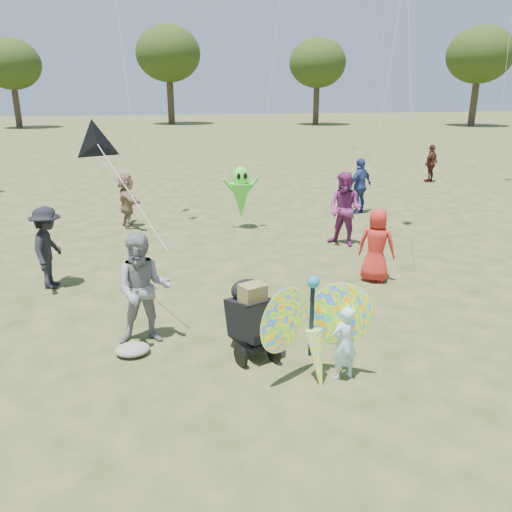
{
  "coord_description": "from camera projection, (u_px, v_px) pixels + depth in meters",
  "views": [
    {
      "loc": [
        -1.94,
        -6.06,
        3.67
      ],
      "look_at": [
        -0.2,
        1.5,
        1.1
      ],
      "focal_mm": 35.0,
      "sensor_mm": 36.0,
      "label": 1
    }
  ],
  "objects": [
    {
      "name": "crowd_d",
      "position": [
        127.0,
        201.0,
        13.92
      ],
      "size": [
        0.77,
        1.48,
        1.53
      ],
      "primitive_type": "imported",
      "rotation": [
        0.0,
        0.0,
        1.81
      ],
      "color": "#936D5A",
      "rests_on": "ground"
    },
    {
      "name": "grey_bag",
      "position": [
        133.0,
        349.0,
        7.29
      ],
      "size": [
        0.5,
        0.41,
        0.16
      ],
      "primitive_type": "ellipsoid",
      "color": "gray",
      "rests_on": "ground"
    },
    {
      "name": "child_girl",
      "position": [
        344.0,
        343.0,
        6.56
      ],
      "size": [
        0.42,
        0.31,
        1.04
      ],
      "primitive_type": "imported",
      "rotation": [
        0.0,
        0.0,
        3.33
      ],
      "color": "#B4EDFF",
      "rests_on": "ground"
    },
    {
      "name": "tree_line",
      "position": [
        193.0,
        56.0,
        47.42
      ],
      "size": [
        91.78,
        33.6,
        10.79
      ],
      "color": "#3A2D21",
      "rests_on": "ground"
    },
    {
      "name": "crowd_a",
      "position": [
        377.0,
        245.0,
        9.95
      ],
      "size": [
        0.87,
        0.81,
        1.49
      ],
      "primitive_type": "imported",
      "rotation": [
        0.0,
        0.0,
        2.52
      ],
      "color": "red",
      "rests_on": "ground"
    },
    {
      "name": "alien_kite",
      "position": [
        241.0,
        194.0,
        13.72
      ],
      "size": [
        1.12,
        0.69,
        1.74
      ],
      "color": "#50EA37",
      "rests_on": "ground"
    },
    {
      "name": "butterfly_kite",
      "position": [
        314.0,
        331.0,
        6.46
      ],
      "size": [
        1.74,
        0.75,
        1.67
      ],
      "color": "red",
      "rests_on": "ground"
    },
    {
      "name": "jogging_stroller",
      "position": [
        251.0,
        313.0,
        7.23
      ],
      "size": [
        0.73,
        1.13,
        1.09
      ],
      "rotation": [
        0.0,
        0.0,
        0.35
      ],
      "color": "black",
      "rests_on": "ground"
    },
    {
      "name": "crowd_h",
      "position": [
        431.0,
        163.0,
        21.0
      ],
      "size": [
        0.98,
        0.8,
        1.56
      ],
      "primitive_type": "imported",
      "rotation": [
        0.0,
        0.0,
        3.69
      ],
      "color": "#4F201A",
      "rests_on": "ground"
    },
    {
      "name": "delta_kite_rig",
      "position": [
        97.0,
        144.0,
        8.27
      ],
      "size": [
        1.45,
        1.95,
        1.86
      ],
      "color": "black",
      "rests_on": "ground"
    },
    {
      "name": "crowd_c",
      "position": [
        360.0,
        186.0,
        15.56
      ],
      "size": [
        1.09,
        0.85,
        1.72
      ],
      "primitive_type": "imported",
      "rotation": [
        0.0,
        0.0,
        3.64
      ],
      "color": "navy",
      "rests_on": "ground"
    },
    {
      "name": "crowd_e",
      "position": [
        345.0,
        209.0,
        12.23
      ],
      "size": [
        1.1,
        1.12,
        1.82
      ],
      "primitive_type": "imported",
      "rotation": [
        0.0,
        0.0,
        5.4
      ],
      "color": "#7A2867",
      "rests_on": "ground"
    },
    {
      "name": "crowd_b",
      "position": [
        48.0,
        248.0,
        9.59
      ],
      "size": [
        0.75,
        1.12,
        1.61
      ],
      "primitive_type": "imported",
      "rotation": [
        0.0,
        0.0,
        1.42
      ],
      "color": "black",
      "rests_on": "ground"
    },
    {
      "name": "adult_man",
      "position": [
        143.0,
        289.0,
        7.42
      ],
      "size": [
        0.89,
        0.72,
        1.73
      ],
      "primitive_type": "imported",
      "rotation": [
        0.0,
        0.0,
        -0.07
      ],
      "color": "gray",
      "rests_on": "ground"
    },
    {
      "name": "ground",
      "position": [
        293.0,
        359.0,
        7.18
      ],
      "size": [
        160.0,
        160.0,
        0.0
      ],
      "primitive_type": "plane",
      "color": "#51592B",
      "rests_on": "ground"
    }
  ]
}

